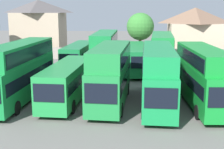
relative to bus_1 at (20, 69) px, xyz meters
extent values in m
plane|color=slate|center=(7.86, 17.65, -2.85)|extent=(140.00, 140.00, 0.00)
cube|color=gray|center=(7.86, 23.31, -1.95)|extent=(56.00, 0.50, 1.80)
cube|color=#147D37|center=(0.00, -0.11, -0.93)|extent=(2.85, 12.05, 3.12)
cube|color=black|center=(0.00, -0.11, -0.56)|extent=(2.86, 11.09, 0.98)
cube|color=#147D37|center=(0.01, 0.19, 1.42)|extent=(2.78, 11.45, 1.58)
cube|color=black|center=(0.01, 0.19, 1.42)|extent=(2.85, 10.85, 1.11)
cylinder|color=black|center=(0.99, -3.85, -2.30)|extent=(0.34, 1.11, 1.10)
cylinder|color=black|center=(1.25, 3.56, -2.30)|extent=(0.34, 1.11, 1.10)
cylinder|color=black|center=(-1.00, 3.64, -2.30)|extent=(0.34, 1.11, 1.10)
cube|color=#1F8C3F|center=(4.18, 0.01, -1.03)|extent=(2.99, 10.59, 2.91)
cube|color=black|center=(3.95, -5.25, -0.69)|extent=(2.23, 0.18, 1.31)
cube|color=black|center=(4.18, 0.01, -0.69)|extent=(3.00, 9.75, 0.92)
cylinder|color=black|center=(5.20, -3.29, -2.30)|extent=(0.35, 1.11, 1.10)
cylinder|color=black|center=(2.87, -3.19, -2.30)|extent=(0.35, 1.11, 1.10)
cylinder|color=black|center=(5.49, 3.20, -2.30)|extent=(0.35, 1.11, 1.10)
cylinder|color=black|center=(3.16, 3.31, -2.30)|extent=(0.35, 1.11, 1.10)
cube|color=#1D803A|center=(7.96, -0.62, -0.93)|extent=(3.14, 10.13, 3.13)
cube|color=black|center=(7.67, -5.63, -0.55)|extent=(2.27, 0.21, 1.41)
cube|color=black|center=(7.96, -0.62, -0.55)|extent=(3.14, 9.34, 0.98)
cube|color=#1D803A|center=(7.97, -0.37, 1.36)|extent=(3.06, 9.63, 1.46)
cube|color=black|center=(7.97, -0.37, 1.36)|extent=(3.13, 9.14, 1.02)
cylinder|color=black|center=(8.96, -3.78, -2.30)|extent=(0.36, 1.12, 1.10)
cylinder|color=black|center=(6.60, -3.65, -2.30)|extent=(0.36, 1.12, 1.10)
cylinder|color=black|center=(9.32, 2.41, -2.30)|extent=(0.36, 1.12, 1.10)
cylinder|color=black|center=(6.95, 2.55, -2.30)|extent=(0.36, 1.12, 1.10)
cube|color=#158842|center=(11.90, -0.59, -0.95)|extent=(2.91, 11.61, 3.08)
cube|color=black|center=(11.67, -6.37, -0.58)|extent=(2.16, 0.17, 1.39)
cube|color=black|center=(11.90, -0.59, -0.58)|extent=(2.92, 10.69, 0.97)
cube|color=#158842|center=(11.91, -0.30, 1.30)|extent=(2.84, 11.03, 1.42)
cube|color=black|center=(11.91, -0.30, 1.30)|extent=(2.91, 10.46, 1.00)
cylinder|color=black|center=(12.89, -4.20, -2.30)|extent=(0.34, 1.11, 1.10)
cylinder|color=black|center=(10.63, -4.11, -2.30)|extent=(0.34, 1.11, 1.10)
cylinder|color=black|center=(13.17, 2.94, -2.30)|extent=(0.34, 1.11, 1.10)
cylinder|color=black|center=(10.91, 3.03, -2.30)|extent=(0.34, 1.11, 1.10)
cube|color=#138B2E|center=(15.58, -0.56, -0.95)|extent=(2.98, 10.76, 3.08)
cube|color=black|center=(15.58, -0.56, -0.58)|extent=(2.97, 9.91, 0.97)
cube|color=#138B2E|center=(15.56, -0.30, 1.29)|extent=(2.90, 10.23, 1.40)
cube|color=black|center=(15.56, -0.30, 1.29)|extent=(2.96, 9.70, 0.98)
cylinder|color=black|center=(14.62, -3.92, -2.30)|extent=(0.36, 1.11, 1.10)
cylinder|color=black|center=(16.53, 2.79, -2.30)|extent=(0.36, 1.11, 1.10)
cylinder|color=black|center=(14.29, 2.68, -2.30)|extent=(0.36, 1.11, 1.10)
cube|color=#1A7C3F|center=(2.82, 13.61, -0.94)|extent=(2.94, 10.73, 3.11)
cube|color=black|center=(2.59, 8.27, -0.56)|extent=(2.19, 0.17, 1.40)
cube|color=black|center=(2.82, 13.61, -0.56)|extent=(2.94, 9.88, 0.98)
cylinder|color=black|center=(3.82, 10.26, -2.30)|extent=(0.35, 1.11, 1.10)
cylinder|color=black|center=(1.53, 10.36, -2.30)|extent=(0.35, 1.11, 1.10)
cylinder|color=black|center=(4.10, 16.85, -2.30)|extent=(0.35, 1.11, 1.10)
cylinder|color=black|center=(1.82, 16.95, -2.30)|extent=(0.35, 1.11, 1.10)
cube|color=#19873E|center=(6.21, 13.11, -0.91)|extent=(2.61, 11.89, 3.16)
cube|color=black|center=(6.15, 7.16, -0.53)|extent=(2.21, 0.10, 1.42)
cube|color=black|center=(6.21, 13.11, -0.53)|extent=(2.65, 10.94, 1.00)
cube|color=#19873E|center=(6.21, 13.41, 1.43)|extent=(2.56, 11.29, 1.51)
cube|color=black|center=(6.21, 13.41, 1.43)|extent=(2.64, 10.70, 1.06)
cylinder|color=black|center=(7.33, 9.42, -2.30)|extent=(0.31, 1.10, 1.10)
cylinder|color=black|center=(5.02, 9.44, -2.30)|extent=(0.31, 1.10, 1.10)
cylinder|color=black|center=(7.39, 16.78, -2.30)|extent=(0.31, 1.10, 1.10)
cylinder|color=black|center=(5.09, 16.80, -2.30)|extent=(0.31, 1.10, 1.10)
cube|color=#197F3E|center=(10.34, 13.66, -1.01)|extent=(3.19, 11.96, 2.96)
cube|color=black|center=(10.69, 7.73, -0.65)|extent=(2.20, 0.21, 1.33)
cube|color=black|center=(10.34, 13.66, -0.65)|extent=(3.17, 11.02, 0.93)
cylinder|color=black|center=(11.70, 10.06, -2.30)|extent=(0.36, 1.12, 1.10)
cylinder|color=black|center=(9.41, 9.93, -2.30)|extent=(0.36, 1.12, 1.10)
cylinder|color=black|center=(11.28, 17.39, -2.30)|extent=(0.36, 1.12, 1.10)
cylinder|color=black|center=(8.98, 17.25, -2.30)|extent=(0.36, 1.12, 1.10)
cube|color=#1D8B3C|center=(13.45, 13.71, -1.01)|extent=(3.41, 11.80, 2.97)
cube|color=black|center=(13.02, 7.89, -0.65)|extent=(2.25, 0.25, 1.33)
cube|color=black|center=(13.45, 13.71, -0.65)|extent=(3.38, 10.87, 0.93)
cube|color=#1D8B3C|center=(13.48, 14.00, 1.22)|extent=(3.32, 11.21, 1.50)
cube|color=black|center=(13.48, 14.00, 1.22)|extent=(3.37, 10.64, 1.05)
cylinder|color=black|center=(14.36, 10.03, -2.30)|extent=(0.38, 1.12, 1.10)
cylinder|color=black|center=(12.01, 10.20, -2.30)|extent=(0.38, 1.12, 1.10)
cylinder|color=black|center=(14.89, 17.22, -2.30)|extent=(0.38, 1.12, 1.10)
cylinder|color=black|center=(12.55, 17.40, -2.30)|extent=(0.38, 1.12, 1.10)
cube|color=tan|center=(-7.00, 28.89, 0.80)|extent=(8.55, 6.44, 7.29)
pyramid|color=#514C4C|center=(-7.00, 28.89, 5.56)|extent=(8.98, 6.76, 2.23)
cube|color=#C6B293|center=(20.47, 29.76, -0.11)|extent=(8.80, 6.70, 5.47)
pyramid|color=brown|center=(20.47, 29.76, 3.98)|extent=(9.24, 7.03, 2.72)
cylinder|color=brown|center=(10.92, 25.81, -1.09)|extent=(0.47, 0.47, 3.52)
sphere|color=#387F33|center=(10.92, 25.81, 2.25)|extent=(4.50, 4.50, 4.50)
camera|label=1|loc=(9.85, -25.87, 5.09)|focal=49.74mm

